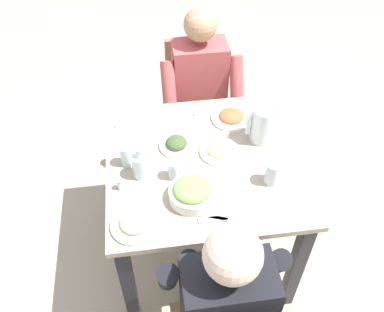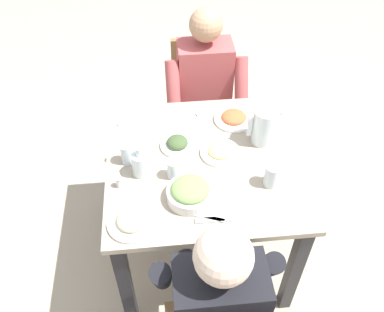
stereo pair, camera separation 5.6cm
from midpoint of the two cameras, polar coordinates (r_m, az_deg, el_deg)
name	(u,v)px [view 1 (the left image)]	position (r m, az deg, el deg)	size (l,w,h in m)	color
ground_plane	(200,245)	(2.58, 0.50, -12.07)	(8.00, 8.00, 0.00)	tan
dining_table	(202,177)	(2.08, 0.61, -2.87)	(0.92, 0.92, 0.74)	gray
chair_near	(197,97)	(2.80, 0.06, 8.13)	(0.40, 0.40, 0.86)	olive
diner_near	(202,98)	(2.55, 0.71, 8.00)	(0.48, 0.53, 1.15)	#B24C4C
diner_far	(220,294)	(1.72, 2.93, -18.34)	(0.48, 0.53, 1.15)	black
water_pitcher	(263,124)	(2.07, 8.89, 4.32)	(0.16, 0.12, 0.19)	silver
salad_bowl	(192,192)	(1.81, -0.87, -5.00)	(0.21, 0.21, 0.09)	white
plate_beans	(135,223)	(1.76, -8.73, -9.08)	(0.21, 0.21, 0.05)	white
plate_fries	(220,151)	(2.02, 3.02, 0.71)	(0.20, 0.20, 0.04)	white
plate_dolmas	(176,144)	(2.05, -2.94, 1.64)	(0.17, 0.17, 0.06)	white
plate_rice_curry	(231,117)	(2.21, 4.68, 5.37)	(0.21, 0.21, 0.05)	white
water_glass_far_left	(273,173)	(1.89, 10.19, -2.30)	(0.07, 0.07, 0.11)	silver
water_glass_near_right	(175,169)	(1.89, -3.26, -1.86)	(0.06, 0.06, 0.10)	silver
water_glass_center	(127,155)	(1.97, -9.74, 0.07)	(0.06, 0.06, 0.11)	silver
oil_carafe	(141,166)	(1.91, -7.82, -1.42)	(0.08, 0.08, 0.16)	silver
salt_shaker	(120,184)	(1.89, -10.63, -3.85)	(0.03, 0.03, 0.05)	white
fork_near	(207,110)	(2.27, 1.42, 6.30)	(0.17, 0.03, 0.01)	silver
knife_near	(132,122)	(2.22, -8.92, 4.56)	(0.18, 0.02, 0.01)	silver
fork_far	(218,219)	(1.77, 2.69, -8.60)	(0.17, 0.03, 0.01)	silver
knife_far	(206,216)	(1.78, 1.07, -8.25)	(0.18, 0.02, 0.01)	silver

